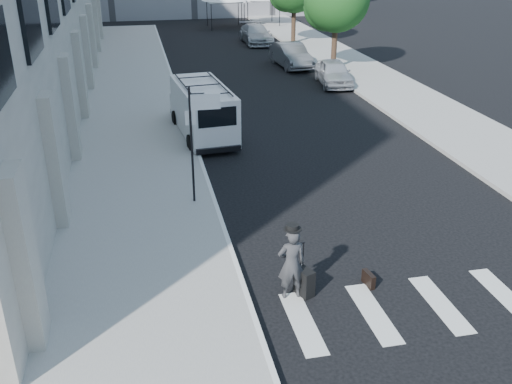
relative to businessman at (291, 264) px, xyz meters
name	(u,v)px	position (x,y,z in m)	size (l,w,h in m)	color
ground	(307,248)	(1.00, 2.01, -0.86)	(120.00, 120.00, 0.00)	black
sidewalk_left	(133,97)	(-3.25, 18.01, -0.79)	(4.50, 48.00, 0.15)	gray
sidewalk_right	(355,68)	(10.00, 22.01, -0.79)	(4.00, 56.00, 0.15)	gray
sign_pole	(199,121)	(-1.37, 5.21, 1.79)	(1.03, 0.07, 3.50)	black
tree_near	(334,1)	(8.50, 22.16, 3.11)	(3.80, 3.83, 6.03)	black
businessman	(291,264)	(0.00, 0.00, 0.00)	(0.63, 0.41, 1.73)	#313134
briefcase	(369,279)	(1.90, 0.05, -0.69)	(0.12, 0.44, 0.34)	black
suitcase	(304,282)	(0.32, 0.01, -0.53)	(0.44, 0.52, 1.24)	black
cargo_van	(202,109)	(-0.52, 11.73, 0.21)	(2.30, 5.56, 2.06)	silver
parked_car_a	(334,72)	(7.46, 18.69, -0.19)	(1.58, 3.94, 1.34)	#A7ABB0
parked_car_b	(291,55)	(6.39, 23.54, -0.15)	(1.51, 4.34, 1.43)	#56585D
parked_car_c	(256,34)	(6.00, 31.98, -0.18)	(1.92, 4.72, 1.37)	#A2A5AA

